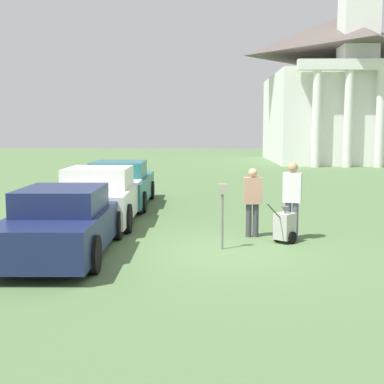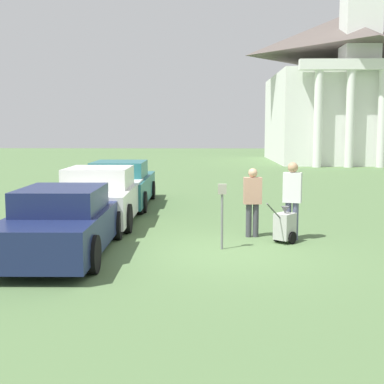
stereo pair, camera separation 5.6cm
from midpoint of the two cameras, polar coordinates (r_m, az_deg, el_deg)
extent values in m
plane|color=#517042|center=(11.30, 2.70, -6.55)|extent=(120.00, 120.00, 0.00)
cube|color=#19234C|center=(11.40, -13.52, -3.73)|extent=(1.88, 4.84, 0.74)
cube|color=#19234C|center=(11.12, -13.84, -0.80)|extent=(1.61, 2.05, 0.49)
cylinder|color=black|center=(13.08, -15.67, -3.38)|extent=(0.19, 0.71, 0.70)
cylinder|color=black|center=(12.71, -8.07, -3.49)|extent=(0.19, 0.71, 0.70)
cylinder|color=black|center=(9.84, -10.59, -6.57)|extent=(0.19, 0.71, 0.70)
cube|color=silver|center=(15.02, -9.85, -0.96)|extent=(2.00, 4.78, 0.81)
cube|color=silver|center=(14.76, -10.03, 1.55)|extent=(1.71, 2.03, 0.54)
cylinder|color=black|center=(16.66, -12.10, -1.09)|extent=(0.19, 0.74, 0.73)
cylinder|color=black|center=(16.36, -5.71, -1.11)|extent=(0.19, 0.74, 0.73)
cylinder|color=black|center=(13.83, -14.70, -2.75)|extent=(0.19, 0.74, 0.73)
cylinder|color=black|center=(13.47, -7.01, -2.82)|extent=(0.19, 0.74, 0.73)
cube|color=#23666B|center=(18.36, -7.77, 0.37)|extent=(2.02, 5.25, 0.78)
cube|color=#23666B|center=(18.09, -7.90, 2.38)|extent=(1.73, 2.22, 0.55)
cylinder|color=black|center=(20.12, -9.77, 0.21)|extent=(0.19, 0.67, 0.67)
cylinder|color=black|center=(19.88, -4.43, 0.21)|extent=(0.19, 0.67, 0.67)
cylinder|color=black|center=(16.97, -11.67, -1.04)|extent=(0.19, 0.67, 0.67)
cylinder|color=black|center=(16.68, -5.33, -1.07)|extent=(0.19, 0.67, 0.67)
cylinder|color=slate|center=(11.57, 3.11, -3.19)|extent=(0.05, 0.05, 1.20)
cube|color=gray|center=(11.47, 3.14, 0.32)|extent=(0.18, 0.09, 0.22)
cylinder|color=#3F3F47|center=(12.99, 6.68, -3.02)|extent=(0.14, 0.14, 0.81)
cylinder|color=#3F3F47|center=(12.96, 5.95, -3.03)|extent=(0.14, 0.14, 0.81)
cube|color=tan|center=(12.88, 6.36, 0.15)|extent=(0.44, 0.26, 0.64)
sphere|color=tan|center=(12.83, 6.38, 2.05)|extent=(0.22, 0.22, 0.22)
cylinder|color=#515670|center=(12.77, 10.84, -3.08)|extent=(0.14, 0.14, 0.89)
cylinder|color=#515670|center=(12.80, 10.08, -3.04)|extent=(0.14, 0.14, 0.89)
cube|color=silver|center=(12.68, 10.54, 0.48)|extent=(0.47, 0.34, 0.70)
sphere|color=tan|center=(12.64, 10.58, 2.60)|extent=(0.24, 0.24, 0.24)
cube|color=#B2B2AD|center=(12.42, 9.74, -3.61)|extent=(0.56, 0.57, 0.60)
cone|color=#59595B|center=(12.36, 9.78, -1.88)|extent=(0.18, 0.18, 0.16)
cylinder|color=#4C4C4C|center=(11.96, 8.62, -2.05)|extent=(0.40, 0.48, 0.43)
cylinder|color=black|center=(12.58, 8.90, -4.60)|extent=(0.22, 0.25, 0.28)
cylinder|color=black|center=(12.37, 10.56, -4.83)|extent=(0.22, 0.25, 0.28)
cube|color=white|center=(44.60, 15.31, 7.57)|extent=(10.61, 12.76, 6.81)
pyramid|color=#564C47|center=(45.18, 15.57, 15.80)|extent=(10.82, 13.01, 3.06)
cylinder|color=white|center=(37.09, 13.07, 7.58)|extent=(0.56, 0.56, 6.47)
cylinder|color=white|center=(37.57, 16.27, 7.47)|extent=(0.56, 0.56, 6.47)
cylinder|color=white|center=(38.16, 19.38, 7.35)|extent=(0.56, 0.56, 6.47)
cube|color=white|center=(38.08, 18.04, 12.81)|extent=(9.02, 0.70, 0.70)
cube|color=white|center=(40.74, 17.38, 18.37)|extent=(2.40, 2.40, 8.38)
camera|label=1|loc=(0.03, -90.13, -0.02)|focal=50.00mm
camera|label=2|loc=(0.03, 89.87, 0.02)|focal=50.00mm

